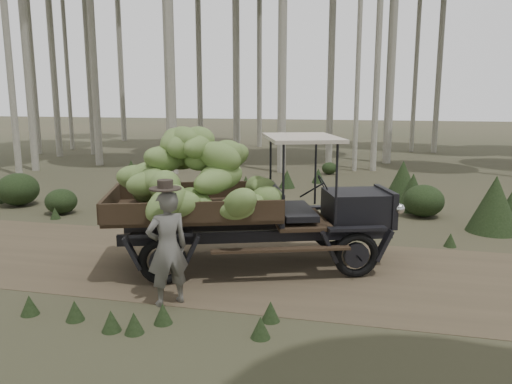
# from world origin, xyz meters

# --- Properties ---
(ground) EXTENTS (120.00, 120.00, 0.00)m
(ground) POSITION_xyz_m (0.00, 0.00, 0.00)
(ground) COLOR #473D2B
(ground) RESTS_ON ground
(dirt_track) EXTENTS (70.00, 4.00, 0.01)m
(dirt_track) POSITION_xyz_m (0.00, 0.00, 0.00)
(dirt_track) COLOR brown
(dirt_track) RESTS_ON ground
(banana_truck) EXTENTS (5.55, 3.60, 2.72)m
(banana_truck) POSITION_xyz_m (-0.33, -0.16, 1.57)
(banana_truck) COLOR black
(banana_truck) RESTS_ON ground
(farmer) EXTENTS (0.77, 0.76, 1.94)m
(farmer) POSITION_xyz_m (-0.64, -1.91, 0.92)
(farmer) COLOR #605D57
(farmer) RESTS_ON ground
(undergrowth) EXTENTS (22.63, 23.25, 1.37)m
(undergrowth) POSITION_xyz_m (-1.13, -0.42, 0.53)
(undergrowth) COLOR #233319
(undergrowth) RESTS_ON ground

